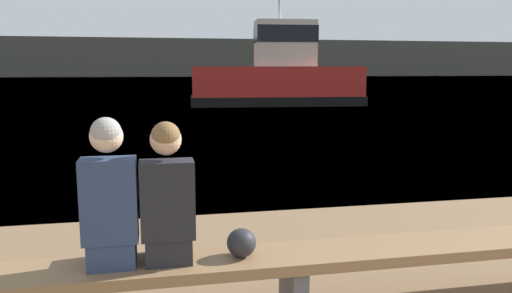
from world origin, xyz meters
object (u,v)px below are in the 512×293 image
(person_right, at_px, (167,199))
(shopping_bag, at_px, (241,243))
(bench_main, at_px, (294,262))
(person_left, at_px, (109,199))
(tugboat_red, at_px, (278,79))

(person_right, height_order, shopping_bag, person_right)
(bench_main, relative_size, person_right, 8.10)
(person_left, distance_m, tugboat_red, 22.91)
(shopping_bag, xyz_separation_m, tugboat_red, (5.80, 21.89, 0.77))
(person_left, relative_size, shopping_bag, 4.81)
(shopping_bag, relative_size, tugboat_red, 0.02)
(person_right, relative_size, shopping_bag, 4.64)
(bench_main, height_order, tugboat_red, tugboat_red)
(bench_main, distance_m, shopping_bag, 0.45)
(tugboat_red, bearing_deg, shopping_bag, 169.71)
(person_left, xyz_separation_m, shopping_bag, (0.93, -0.00, -0.38))
(person_right, xyz_separation_m, tugboat_red, (6.33, 21.89, 0.41))
(shopping_bag, bearing_deg, tugboat_red, 75.16)
(person_right, bearing_deg, shopping_bag, -0.18)
(bench_main, bearing_deg, person_left, -179.91)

